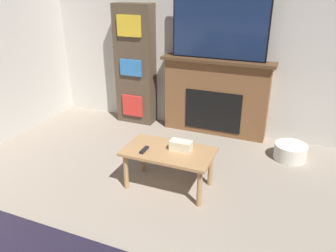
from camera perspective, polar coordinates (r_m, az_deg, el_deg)
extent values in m
cube|color=beige|center=(4.61, 7.21, 15.44)|extent=(5.82, 0.06, 2.70)
cube|color=brown|center=(4.64, 8.25, 4.77)|extent=(1.44, 0.22, 1.03)
cube|color=black|center=(4.58, 7.77, 2.55)|extent=(0.79, 0.01, 0.57)
cube|color=#4C331E|center=(4.47, 8.59, 11.18)|extent=(1.54, 0.28, 0.04)
cube|color=black|center=(4.40, 8.92, 16.43)|extent=(1.26, 0.03, 0.79)
cube|color=#19284C|center=(4.39, 8.88, 16.41)|extent=(1.22, 0.01, 0.75)
cube|color=#A87A4C|center=(3.35, 0.10, -4.49)|extent=(0.92, 0.51, 0.03)
cylinder|color=#A87A4C|center=(3.46, -7.34, -7.86)|extent=(0.05, 0.05, 0.40)
cylinder|color=#A87A4C|center=(3.19, 5.48, -10.74)|extent=(0.05, 0.05, 0.40)
cylinder|color=#A87A4C|center=(3.76, -4.41, -4.97)|extent=(0.05, 0.05, 0.40)
cylinder|color=#A87A4C|center=(3.51, 7.41, -7.32)|extent=(0.05, 0.05, 0.40)
cube|color=beige|center=(3.34, 2.26, -3.40)|extent=(0.22, 0.12, 0.10)
cube|color=black|center=(3.34, -4.16, -4.17)|extent=(0.04, 0.15, 0.02)
cube|color=#4C3D2D|center=(4.94, -5.70, 10.42)|extent=(0.57, 0.26, 1.75)
cube|color=red|center=(4.99, -6.20, 3.53)|extent=(0.33, 0.03, 0.32)
cube|color=#2D70B7|center=(4.82, -6.51, 10.04)|extent=(0.34, 0.03, 0.23)
cube|color=gold|center=(4.72, -6.84, 16.92)|extent=(0.36, 0.03, 0.29)
cylinder|color=silver|center=(4.30, 20.53, -4.22)|extent=(0.39, 0.39, 0.19)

